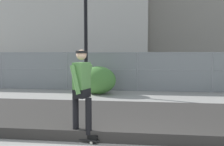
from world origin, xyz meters
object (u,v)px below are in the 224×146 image
at_px(parked_car_near, 78,68).
at_px(shrub_left, 98,80).
at_px(street_lamp, 86,0).
at_px(parked_car_mid, 162,69).
at_px(skater, 82,88).
at_px(skateboard, 82,138).

distance_m(parked_car_near, shrub_left, 5.45).
relative_size(street_lamp, parked_car_mid, 1.47).
xyz_separation_m(skater, street_lamp, (-1.40, 6.41, 3.04)).
bearing_deg(skater, parked_car_near, 105.30).
distance_m(skater, shrub_left, 6.30).
bearing_deg(skateboard, shrub_left, 97.51).
bearing_deg(street_lamp, parked_car_mid, 50.24).
bearing_deg(skater, parked_car_mid, 78.46).
relative_size(parked_car_mid, shrub_left, 2.86).
bearing_deg(skateboard, street_lamp, 102.30).
bearing_deg(shrub_left, street_lamp, 162.73).
bearing_deg(skateboard, parked_car_near, 105.30).
distance_m(skateboard, parked_car_mid, 10.97).
distance_m(skater, street_lamp, 7.23).
relative_size(skater, shrub_left, 1.15).
height_order(skateboard, parked_car_near, parked_car_near).
relative_size(parked_car_near, shrub_left, 2.82).
height_order(skater, street_lamp, street_lamp).
xyz_separation_m(parked_car_near, parked_car_mid, (5.25, -0.47, 0.00)).
bearing_deg(parked_car_near, skater, -74.70).
bearing_deg(skater, street_lamp, 102.30).
height_order(street_lamp, parked_car_near, street_lamp).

